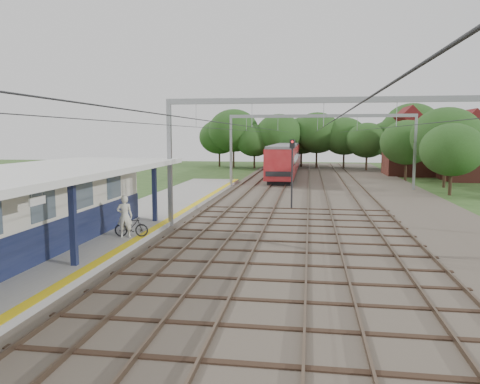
{
  "coord_description": "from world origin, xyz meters",
  "views": [
    {
      "loc": [
        2.54,
        -9.57,
        5.07
      ],
      "look_at": [
        -1.67,
        18.62,
        1.6
      ],
      "focal_mm": 35.0,
      "sensor_mm": 36.0,
      "label": 1
    }
  ],
  "objects_px": {
    "person": "(125,216)",
    "signal_post": "(292,164)",
    "train": "(287,157)",
    "bicycle": "(131,227)"
  },
  "relations": [
    {
      "from": "person",
      "to": "bicycle",
      "type": "relative_size",
      "value": 1.25
    },
    {
      "from": "person",
      "to": "signal_post",
      "type": "xyz_separation_m",
      "value": [
        7.27,
        11.63,
        1.78
      ]
    },
    {
      "from": "train",
      "to": "signal_post",
      "type": "bearing_deg",
      "value": -86.68
    },
    {
      "from": "signal_post",
      "to": "train",
      "type": "bearing_deg",
      "value": 112.89
    },
    {
      "from": "signal_post",
      "to": "person",
      "type": "bearing_deg",
      "value": -102.42
    },
    {
      "from": "person",
      "to": "train",
      "type": "height_order",
      "value": "train"
    },
    {
      "from": "train",
      "to": "signal_post",
      "type": "relative_size",
      "value": 7.67
    },
    {
      "from": "bicycle",
      "to": "signal_post",
      "type": "bearing_deg",
      "value": -38.54
    },
    {
      "from": "train",
      "to": "signal_post",
      "type": "xyz_separation_m",
      "value": [
        1.85,
        -31.9,
        0.96
      ]
    },
    {
      "from": "bicycle",
      "to": "train",
      "type": "relative_size",
      "value": 0.04
    }
  ]
}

